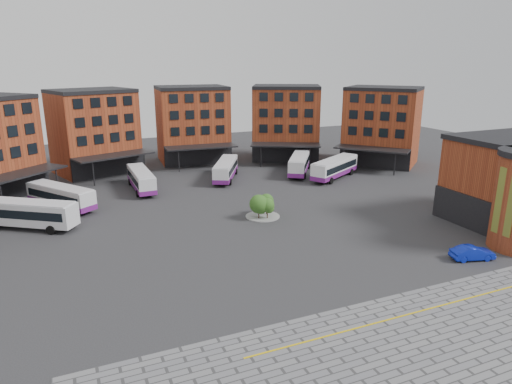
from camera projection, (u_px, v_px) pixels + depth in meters
name	position (u px, v px, depth m)	size (l,w,h in m)	color
ground	(292.00, 254.00, 47.35)	(160.00, 160.00, 0.00)	#28282B
paving_zone	(482.00, 381.00, 28.69)	(50.00, 22.00, 0.02)	slate
yellow_line	(397.00, 317.00, 35.75)	(26.00, 0.15, 0.02)	gold
main_building	(163.00, 135.00, 77.28)	(94.14, 42.48, 14.60)	#933E20
tree_island	(263.00, 205.00, 57.84)	(4.40, 4.40, 3.20)	gray
bus_a	(27.00, 212.00, 54.15)	(11.40, 8.98, 3.38)	silver
bus_b	(61.00, 196.00, 61.49)	(8.68, 10.78, 3.20)	silver
bus_c	(141.00, 179.00, 70.34)	(2.91, 11.22, 3.16)	silver
bus_d	(226.00, 169.00, 76.65)	(7.66, 11.26, 3.20)	white
bus_e	(299.00, 163.00, 80.70)	(8.95, 11.32, 3.34)	white
bus_f	(335.00, 168.00, 77.39)	(11.72, 8.41, 3.37)	white
blue_car	(472.00, 253.00, 45.95)	(1.52, 4.35, 1.43)	#0E22B7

